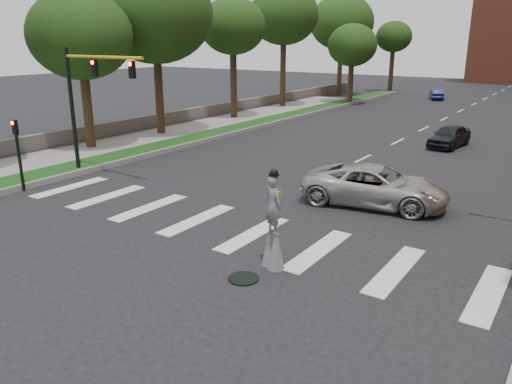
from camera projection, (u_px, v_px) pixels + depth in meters
The scene contains 19 objects.
ground_plane at pixel (207, 235), 17.50m from camera, with size 160.00×160.00×0.00m, color black.
grass_median at pixel (255, 124), 39.45m from camera, with size 2.00×60.00×0.25m, color #123D11.
median_curb at pixel (266, 125), 38.89m from camera, with size 0.20×60.00×0.28m, color gray.
sidewalk_left at pixel (134, 141), 33.15m from camera, with size 4.00×60.00×0.18m, color gray.
stone_wall at pixel (216, 110), 43.85m from camera, with size 0.50×56.00×1.10m, color #534F47.
manhole at pixel (244, 278), 14.31m from camera, with size 0.90×0.90×0.04m, color black.
traffic_signal at pixel (86, 92), 23.89m from camera, with size 5.30×0.23×6.20m.
secondary_signal at pixel (18, 149), 22.04m from camera, with size 0.25×0.21×3.23m.
stilt_performer at pixel (273, 229), 14.73m from camera, with size 0.81×0.66×3.05m.
suv_crossing at pixel (375, 186), 20.50m from camera, with size 2.70×5.86×1.63m, color #BAB7B0.
car_near at pixel (449, 136), 31.58m from camera, with size 1.65×4.09×1.39m, color black.
car_mid at pixel (437, 94), 56.25m from camera, with size 1.25×3.57×1.18m, color navy.
tree_1 at pixel (80, 36), 29.07m from camera, with size 6.04×6.04×9.36m.
tree_2 at pixel (155, 13), 33.18m from camera, with size 7.81×7.81×11.55m.
tree_3 at pixel (233, 27), 40.49m from camera, with size 5.36×5.36×9.85m.
tree_4 at pixel (284, 15), 47.38m from camera, with size 6.61×6.61×11.57m.
tree_5 at pixel (342, 23), 58.06m from camera, with size 7.43×7.43×11.56m.
tree_6 at pixel (352, 46), 50.45m from camera, with size 4.99×4.99×8.08m.
tree_7 at pixel (394, 37), 61.84m from camera, with size 4.43×4.43×8.70m.
Camera 1 is at (10.54, -12.52, 6.61)m, focal length 35.00 mm.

